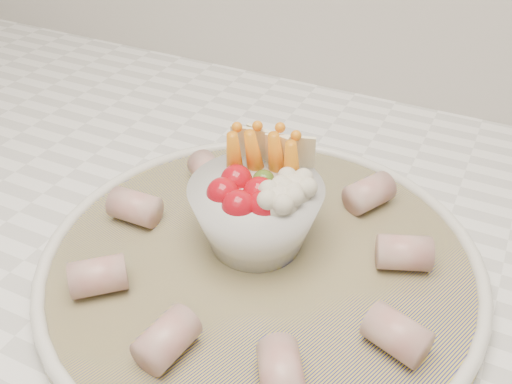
% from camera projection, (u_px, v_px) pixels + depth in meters
% --- Properties ---
extents(serving_platter, '(0.50, 0.50, 0.02)m').
position_uv_depth(serving_platter, '(261.00, 262.00, 0.51)').
color(serving_platter, navy).
rests_on(serving_platter, kitchen_counter).
extents(veggie_bowl, '(0.12, 0.12, 0.10)m').
position_uv_depth(veggie_bowl, '(257.00, 207.00, 0.50)').
color(veggie_bowl, silver).
rests_on(veggie_bowl, serving_platter).
extents(cured_meat_rolls, '(0.31, 0.31, 0.03)m').
position_uv_depth(cured_meat_rolls, '(261.00, 245.00, 0.49)').
color(cured_meat_rolls, '#A8524C').
rests_on(cured_meat_rolls, serving_platter).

